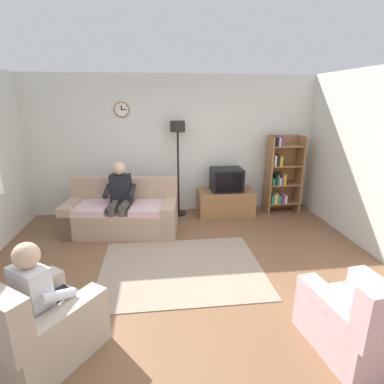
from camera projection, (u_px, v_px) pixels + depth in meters
name	position (u px, v px, depth m)	size (l,w,h in m)	color
ground_plane	(189.00, 280.00, 3.93)	(12.00, 12.00, 0.00)	brown
back_wall_assembly	(174.00, 145.00, 6.05)	(6.20, 0.17, 2.70)	silver
couch	(122.00, 214.00, 5.32)	(2.00, 1.12, 0.90)	tan
tv_stand	(225.00, 202.00, 6.10)	(1.10, 0.56, 0.51)	olive
tv	(227.00, 180.00, 5.94)	(0.60, 0.49, 0.44)	black
bookshelf	(281.00, 175.00, 6.14)	(0.68, 0.36, 1.56)	olive
floor_lamp	(178.00, 142.00, 5.74)	(0.28, 0.28, 1.85)	black
armchair_near_window	(39.00, 328.00, 2.70)	(1.17, 1.18, 0.90)	#BCAD99
armchair_near_bookshelf	(362.00, 322.00, 2.77)	(0.91, 0.98, 0.90)	beige
area_rug	(181.00, 268.00, 4.18)	(2.20, 1.70, 0.01)	gray
person_on_couch	(120.00, 195.00, 5.10)	(0.55, 0.57, 1.24)	black
person_in_left_armchair	(43.00, 292.00, 2.68)	(0.62, 0.64, 1.12)	silver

